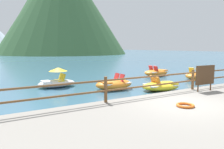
% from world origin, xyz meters
% --- Properties ---
extents(ground_plane, '(200.00, 200.00, 0.00)m').
position_xyz_m(ground_plane, '(0.00, 40.00, 0.00)').
color(ground_plane, '#38607A').
extents(dock_railing, '(23.92, 0.12, 0.95)m').
position_xyz_m(dock_railing, '(-0.00, 1.55, 0.98)').
color(dock_railing, brown).
rests_on(dock_railing, promenade_dock).
extents(sign_board, '(1.18, 0.13, 1.19)m').
position_xyz_m(sign_board, '(2.51, 0.99, 1.13)').
color(sign_board, silver).
rests_on(sign_board, promenade_dock).
extents(life_ring, '(0.61, 0.61, 0.09)m').
position_xyz_m(life_ring, '(-0.34, -0.37, 0.45)').
color(life_ring, orange).
rests_on(life_ring, promenade_dock).
extents(pedal_boat_0, '(2.27, 1.21, 1.19)m').
position_xyz_m(pedal_boat_0, '(-2.38, 7.61, 0.38)').
color(pedal_boat_0, white).
rests_on(pedal_boat_0, ground).
extents(pedal_boat_2, '(2.50, 1.72, 0.90)m').
position_xyz_m(pedal_boat_2, '(7.57, 5.30, 0.31)').
color(pedal_boat_2, orange).
rests_on(pedal_boat_2, ground).
extents(pedal_boat_3, '(2.52, 1.59, 0.88)m').
position_xyz_m(pedal_boat_3, '(6.31, 8.39, 0.30)').
color(pedal_boat_3, orange).
rests_on(pedal_boat_3, ground).
extents(pedal_boat_4, '(2.43, 1.77, 0.83)m').
position_xyz_m(pedal_boat_4, '(2.27, 3.58, 0.26)').
color(pedal_boat_4, yellow).
rests_on(pedal_boat_4, ground).
extents(pedal_boat_5, '(2.24, 1.39, 0.89)m').
position_xyz_m(pedal_boat_5, '(0.21, 5.23, 0.30)').
color(pedal_boat_5, orange).
rests_on(pedal_boat_5, ground).
extents(cliff_headland, '(43.24, 43.24, 34.21)m').
position_xyz_m(cliff_headland, '(17.10, 69.76, 16.05)').
color(cliff_headland, '#386038').
rests_on(cliff_headland, ground).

